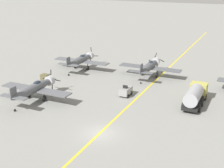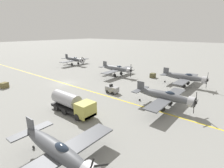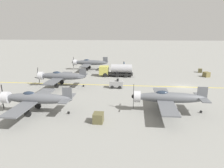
% 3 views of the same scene
% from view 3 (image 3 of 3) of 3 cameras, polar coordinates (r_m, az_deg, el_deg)
% --- Properties ---
extents(ground_plane, '(400.00, 400.00, 0.00)m').
position_cam_3_polar(ground_plane, '(45.13, 18.26, -0.75)').
color(ground_plane, gray).
extents(taxiway_stripe, '(0.30, 160.00, 0.01)m').
position_cam_3_polar(taxiway_stripe, '(45.13, 18.26, -0.74)').
color(taxiway_stripe, yellow).
rests_on(taxiway_stripe, ground).
extents(airplane_mid_left, '(12.00, 9.98, 3.80)m').
position_cam_3_polar(airplane_mid_left, '(30.39, 14.23, -3.50)').
color(airplane_mid_left, '#585A5F').
rests_on(airplane_mid_left, ground).
extents(airplane_far_center, '(12.00, 9.98, 3.71)m').
position_cam_3_polar(airplane_far_center, '(44.27, -13.30, 1.98)').
color(airplane_far_center, '#515358').
rests_on(airplane_far_center, ground).
extents(airplane_far_left, '(12.00, 9.98, 3.80)m').
position_cam_3_polar(airplane_far_left, '(30.91, -19.55, -3.59)').
color(airplane_far_left, '#57595F').
rests_on(airplane_far_left, ground).
extents(airplane_far_right, '(12.00, 9.98, 3.65)m').
position_cam_3_polar(airplane_far_right, '(61.56, -5.95, 5.56)').
color(airplane_far_right, '#505358').
rests_on(airplane_far_right, ground).
extents(fuel_tanker, '(2.68, 8.00, 2.98)m').
position_cam_3_polar(fuel_tanker, '(52.50, 1.04, 3.64)').
color(fuel_tanker, black).
rests_on(fuel_tanker, ground).
extents(tow_tractor, '(1.57, 2.60, 1.79)m').
position_cam_3_polar(tow_tractor, '(42.04, 1.14, 0.03)').
color(tow_tractor, gray).
rests_on(tow_tractor, ground).
extents(ground_crew_walking, '(0.39, 0.39, 1.81)m').
position_cam_3_polar(ground_crew_walking, '(66.57, 3.16, 5.36)').
color(ground_crew_walking, '#334256').
rests_on(ground_crew_walking, ground).
extents(supply_crate_by_tanker, '(1.77, 1.64, 1.19)m').
position_cam_3_polar(supply_crate_by_tanker, '(56.67, 23.44, 2.30)').
color(supply_crate_by_tanker, brown).
rests_on(supply_crate_by_tanker, ground).
extents(supply_crate_mid_lane, '(1.44, 1.20, 1.19)m').
position_cam_3_polar(supply_crate_mid_lane, '(26.66, -3.61, -8.81)').
color(supply_crate_mid_lane, brown).
rests_on(supply_crate_mid_lane, ground).
extents(supply_crate_outboard, '(1.42, 1.29, 0.99)m').
position_cam_3_polar(supply_crate_outboard, '(62.05, 22.03, 3.26)').
color(supply_crate_outboard, brown).
rests_on(supply_crate_outboard, ground).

